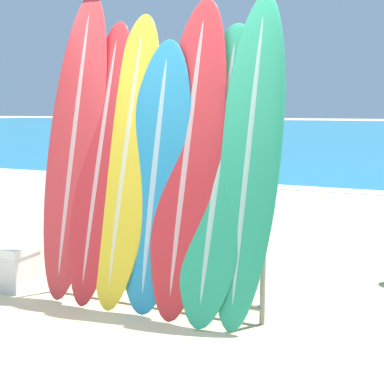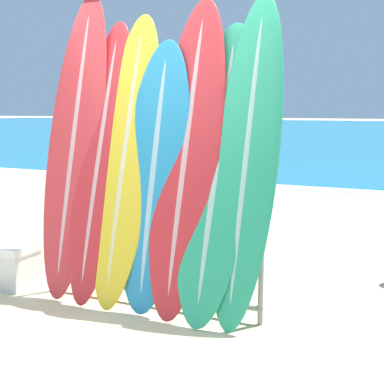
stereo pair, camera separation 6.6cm
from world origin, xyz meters
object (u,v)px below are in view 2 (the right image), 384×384
Objects in this scene: surfboard_slot_1 at (101,159)px; surfboard_slot_2 at (126,158)px; surfboard_slot_4 at (187,154)px; surfboard_slot_5 at (217,169)px; surfboard_slot_6 at (247,157)px; surfboard_rack at (151,253)px; person_near_water at (153,155)px; person_far_left at (237,150)px; surfboard_slot_0 at (75,143)px; cooler_box at (3,264)px; person_mid_beach at (137,161)px; surfboard_slot_3 at (154,175)px.

surfboard_slot_2 is (0.24, 0.00, 0.02)m from surfboard_slot_1.
surfboard_slot_5 is (0.26, -0.01, -0.10)m from surfboard_slot_4.
surfboard_slot_6 reaches higher than surfboard_slot_1.
person_near_water is (-2.12, 3.93, 0.40)m from surfboard_rack.
person_near_water is at bearing 115.80° from surfboard_slot_2.
surfboard_slot_4 is at bearing 37.30° from person_far_left.
surfboard_slot_0 is 1.55m from surfboard_slot_6.
cooler_box is at bearing -169.77° from surfboard_slot_1.
person_mid_beach is (-0.52, 1.92, -0.34)m from surfboard_slot_0.
surfboard_rack is 2.46m from person_mid_beach.
surfboard_slot_6 reaches higher than surfboard_slot_5.
surfboard_slot_6 is at bearing -117.77° from person_near_water.
person_near_water is (-2.89, 3.82, -0.39)m from surfboard_slot_6.
surfboard_rack is at bearing 3.78° from cooler_box.
person_mid_beach is 1.04× the size of person_far_left.
person_far_left is at bearing 101.54° from surfboard_slot_3.
surfboard_slot_2 reaches higher than surfboard_slot_3.
surfboard_slot_5 is at bearing 0.95° from surfboard_slot_2.
person_mid_beach is 2.81× the size of cooler_box.
surfboard_slot_4 is (0.54, 0.02, 0.05)m from surfboard_slot_2.
person_mid_beach is at bearing 112.27° from surfboard_slot_1.
cooler_box is (-1.47, -0.10, -0.24)m from surfboard_rack.
surfboard_slot_3 is 1.23× the size of person_mid_beach.
surfboard_rack is 1.08× the size of person_mid_beach.
surfboard_slot_3 is at bearing 5.35° from cooler_box.
surfboard_slot_1 is at bearing 176.18° from surfboard_slot_3.
surfboard_slot_5 reaches higher than person_far_left.
person_far_left is 4.71m from cooler_box.
person_near_water is at bearing 122.06° from surfboard_slot_4.
surfboard_slot_1 reaches higher than surfboard_slot_5.
person_near_water is (-1.86, 3.85, -0.35)m from surfboard_slot_2.
surfboard_rack is 0.80× the size of surfboard_slot_1.
surfboard_slot_1 is 1.27m from surfboard_slot_6.
person_far_left is at bearing 101.21° from surfboard_rack.
surfboard_slot_0 is 1.31m from cooler_box.
surfboard_slot_4 is at bearing -0.01° from surfboard_slot_0.
surfboard_rack is 0.88m from surfboard_slot_5.
person_near_water is 2.08m from person_mid_beach.
surfboard_slot_6 is (1.03, 0.03, 0.04)m from surfboard_slot_2.
surfboard_slot_6 is 3.98× the size of cooler_box.
surfboard_slot_0 is 1.33m from surfboard_slot_5.
surfboard_rack is 0.89m from surfboard_slot_1.
surfboard_slot_6 is 4.81m from person_near_water.
surfboard_slot_6 is 2.83m from person_mid_beach.
surfboard_slot_1 is 1.34× the size of person_mid_beach.
surfboard_slot_3 reaches higher than person_mid_beach.
surfboard_slot_6 is 4.72m from person_far_left.
person_far_left is at bearing 82.85° from cooler_box.
surfboard_slot_5 is 3.66× the size of cooler_box.
surfboard_slot_6 is at bearing 1.34° from surfboard_slot_1.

